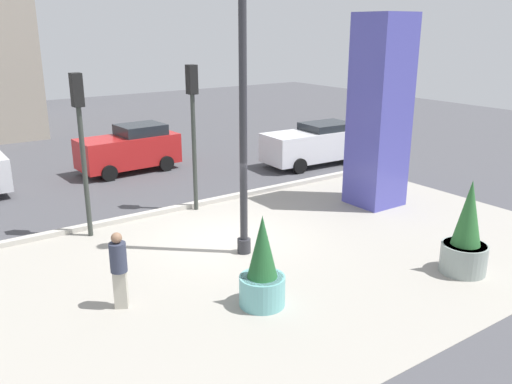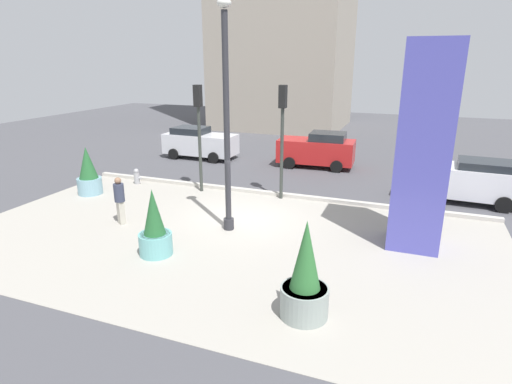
% 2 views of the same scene
% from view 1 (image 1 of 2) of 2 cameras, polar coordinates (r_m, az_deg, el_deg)
% --- Properties ---
extents(ground_plane, '(60.00, 60.00, 0.00)m').
position_cam_1_polar(ground_plane, '(18.77, -9.58, -1.22)').
color(ground_plane, '#47474C').
extents(plaza_pavement, '(18.00, 10.00, 0.02)m').
position_cam_1_polar(plaza_pavement, '(13.94, 1.35, -7.64)').
color(plaza_pavement, '#9E998E').
rests_on(plaza_pavement, ground_plane).
extents(curb_strip, '(18.00, 0.24, 0.16)m').
position_cam_1_polar(curb_strip, '(17.99, -8.36, -1.71)').
color(curb_strip, '#B7B2A8').
rests_on(curb_strip, ground_plane).
extents(lamp_post, '(0.44, 0.44, 7.42)m').
position_cam_1_polar(lamp_post, '(13.56, -1.37, 7.71)').
color(lamp_post, '#2D2D33').
rests_on(lamp_post, ground_plane).
extents(art_pillar_blue, '(1.53, 1.53, 6.27)m').
position_cam_1_polar(art_pillar_blue, '(18.27, 12.95, 8.21)').
color(art_pillar_blue, '#4C4CAD').
rests_on(art_pillar_blue, ground_plane).
extents(potted_plant_near_left, '(1.12, 1.12, 2.38)m').
position_cam_1_polar(potted_plant_near_left, '(14.10, 21.36, -4.52)').
color(potted_plant_near_left, gray).
rests_on(potted_plant_near_left, ground_plane).
extents(potted_plant_mid_plaza, '(1.00, 1.00, 2.08)m').
position_cam_1_polar(potted_plant_mid_plaza, '(11.68, 0.67, -8.32)').
color(potted_plant_mid_plaza, '#6BB2B2').
rests_on(potted_plant_mid_plaza, ground_plane).
extents(traffic_light_corner, '(0.28, 0.42, 4.66)m').
position_cam_1_polar(traffic_light_corner, '(15.62, -18.09, 6.30)').
color(traffic_light_corner, '#333833').
rests_on(traffic_light_corner, ground_plane).
extents(traffic_light_far_side, '(0.28, 0.42, 4.71)m').
position_cam_1_polar(traffic_light_far_side, '(17.26, -6.71, 8.18)').
color(traffic_light_far_side, '#333833').
rests_on(traffic_light_far_side, ground_plane).
extents(car_far_lane, '(4.15, 2.13, 1.92)m').
position_cam_1_polar(car_far_lane, '(23.04, -13.22, 4.49)').
color(car_far_lane, red).
rests_on(car_far_lane, ground_plane).
extents(car_passing_lane, '(4.66, 2.18, 1.79)m').
position_cam_1_polar(car_passing_lane, '(23.72, 6.24, 5.12)').
color(car_passing_lane, silver).
rests_on(car_passing_lane, ground_plane).
extents(pedestrian_on_sidewalk, '(0.49, 0.49, 1.74)m').
position_cam_1_polar(pedestrian_on_sidewalk, '(11.88, -14.33, -7.65)').
color(pedestrian_on_sidewalk, '#B2AD9E').
rests_on(pedestrian_on_sidewalk, ground_plane).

